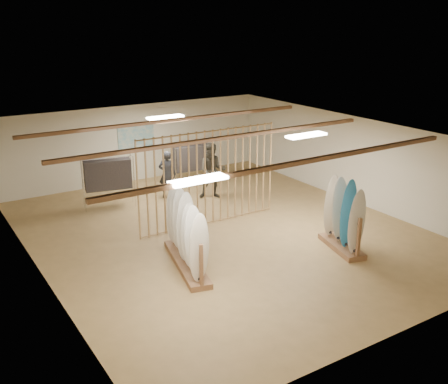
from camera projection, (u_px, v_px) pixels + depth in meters
floor at (224, 232)px, 14.79m from camera, size 12.00×12.00×0.00m
ceiling at (224, 135)px, 13.90m from camera, size 12.00×12.00×0.00m
wall_back at (136, 143)px, 19.15m from camera, size 12.00×0.00×12.00m
wall_front at (400, 269)px, 9.54m from camera, size 12.00×0.00×12.00m
wall_left at (37, 221)px, 11.80m from camera, size 0.00×12.00×12.00m
wall_right at (355, 160)px, 16.89m from camera, size 0.00×12.00×12.00m
ceiling_slats at (224, 138)px, 13.93m from camera, size 9.50×6.12×0.10m
light_panels at (224, 137)px, 13.92m from camera, size 1.20×0.35×0.06m
bamboo_partition at (209, 178)px, 14.98m from camera, size 4.45×0.05×2.78m
poster at (136, 138)px, 19.07m from camera, size 1.40×0.03×0.90m
rack_left at (186, 242)px, 12.58m from camera, size 1.12×2.71×1.86m
rack_right at (343, 226)px, 13.53m from camera, size 0.92×1.71×1.90m
clothing_rack_a at (108, 175)px, 16.42m from camera, size 1.53×0.67×1.66m
clothing_rack_b at (192, 158)px, 18.63m from camera, size 1.45×0.49×1.56m
shopper_a at (167, 171)px, 17.39m from camera, size 0.80×0.76×1.82m
shopper_b at (212, 167)px, 17.30m from camera, size 1.28×1.19×2.12m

